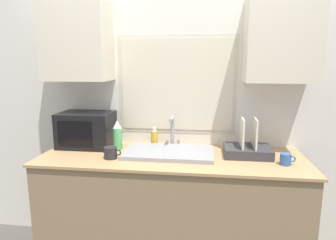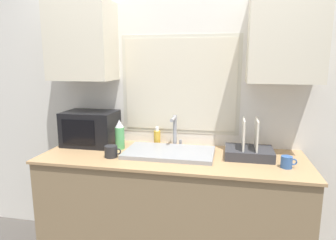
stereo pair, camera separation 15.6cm
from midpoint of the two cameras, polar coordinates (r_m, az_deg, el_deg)
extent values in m
cube|color=#8C7251|center=(2.48, -1.21, -17.02)|extent=(1.96, 0.68, 0.89)
cube|color=tan|center=(2.30, -1.25, -6.97)|extent=(1.99, 0.71, 0.02)
cube|color=silver|center=(2.57, -0.03, 4.10)|extent=(6.00, 0.06, 2.60)
cube|color=beige|center=(2.53, -0.12, 6.70)|extent=(1.00, 0.01, 0.82)
cube|color=beige|center=(2.53, -0.13, 6.70)|extent=(0.94, 0.01, 0.76)
cube|color=beige|center=(2.60, -18.66, 14.09)|extent=(0.51, 0.32, 0.63)
cube|color=beige|center=(2.39, 19.03, 14.38)|extent=(0.51, 0.32, 0.63)
cube|color=gray|center=(2.31, -1.77, -6.21)|extent=(0.68, 0.40, 0.03)
cylinder|color=#99999E|center=(2.50, -0.93, -2.08)|extent=(0.03, 0.03, 0.26)
cylinder|color=#99999E|center=(2.41, -1.20, 0.22)|extent=(0.03, 0.15, 0.03)
cylinder|color=#99999E|center=(2.52, 0.20, -4.38)|extent=(0.02, 0.02, 0.06)
cube|color=black|center=(2.61, -16.91, -1.76)|extent=(0.43, 0.31, 0.29)
cube|color=black|center=(2.49, -19.06, -2.51)|extent=(0.28, 0.01, 0.20)
cube|color=#333338|center=(2.34, 13.03, -5.82)|extent=(0.35, 0.27, 0.07)
cube|color=silver|center=(2.29, 12.04, -2.34)|extent=(0.01, 0.22, 0.22)
cube|color=silver|center=(2.30, 14.34, -2.39)|extent=(0.01, 0.22, 0.22)
cylinder|color=#59B266|center=(2.46, -11.39, -3.58)|extent=(0.08, 0.08, 0.18)
cone|color=silver|center=(2.43, -11.50, -0.80)|extent=(0.07, 0.07, 0.06)
cylinder|color=gold|center=(2.56, -4.36, -3.45)|extent=(0.06, 0.06, 0.12)
cylinder|color=white|center=(2.55, -4.39, -1.76)|extent=(0.03, 0.03, 0.03)
cylinder|color=#262628|center=(2.27, -12.85, -6.12)|extent=(0.10, 0.10, 0.09)
torus|color=#262628|center=(2.25, -11.51, -6.10)|extent=(0.05, 0.01, 0.05)
cylinder|color=#335999|center=(2.20, 19.60, -7.09)|extent=(0.07, 0.07, 0.08)
torus|color=#335999|center=(2.21, 20.77, -6.98)|extent=(0.05, 0.01, 0.05)
camera|label=1|loc=(0.08, -92.03, -0.40)|focal=32.00mm
camera|label=2|loc=(0.08, 87.97, 0.40)|focal=32.00mm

